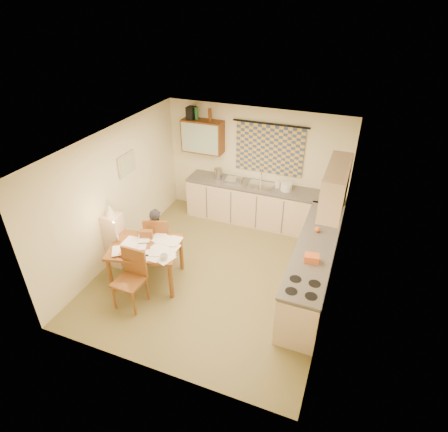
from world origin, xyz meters
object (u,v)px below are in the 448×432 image
at_px(person, 157,237).
at_px(shelf_stand, 115,240).
at_px(stove, 300,311).
at_px(counter_right, 313,266).
at_px(dining_table, 147,263).
at_px(counter_back, 260,205).
at_px(chair_far, 160,247).

xyz_separation_m(person, shelf_stand, (-0.71, -0.32, -0.05)).
bearing_deg(stove, counter_right, 90.00).
bearing_deg(shelf_stand, counter_right, 10.71).
height_order(counter_right, dining_table, counter_right).
distance_m(counter_back, person, 2.49).
relative_size(stove, chair_far, 0.92).
height_order(counter_right, chair_far, chair_far).
xyz_separation_m(counter_back, stove, (1.45, -2.84, 0.00)).
relative_size(counter_back, dining_table, 2.44).
bearing_deg(counter_right, person, -172.97).
distance_m(counter_back, dining_table, 2.90).
bearing_deg(chair_far, person, 77.37).
distance_m(chair_far, shelf_stand, 0.84).
bearing_deg(counter_right, counter_back, 130.27).
xyz_separation_m(counter_back, shelf_stand, (-2.09, -2.39, 0.09)).
bearing_deg(person, counter_back, -131.24).
bearing_deg(dining_table, chair_far, 84.41).
bearing_deg(stove, chair_far, 163.37).
bearing_deg(counter_back, shelf_stand, -131.15).
bearing_deg(counter_back, person, -123.65).
xyz_separation_m(counter_back, person, (-1.38, -2.07, 0.13)).
distance_m(stove, person, 2.94).
height_order(counter_back, chair_far, chair_far).
bearing_deg(shelf_stand, counter_back, 48.85).
relative_size(dining_table, shelf_stand, 1.26).
bearing_deg(stove, person, 164.62).
xyz_separation_m(dining_table, person, (-0.08, 0.53, 0.21)).
height_order(chair_far, shelf_stand, shelf_stand).
bearing_deg(dining_table, stove, -19.13).
height_order(stove, dining_table, stove).
xyz_separation_m(chair_far, shelf_stand, (-0.70, -0.39, 0.23)).
bearing_deg(stove, shelf_stand, 172.64).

